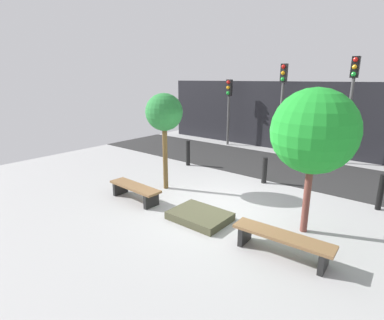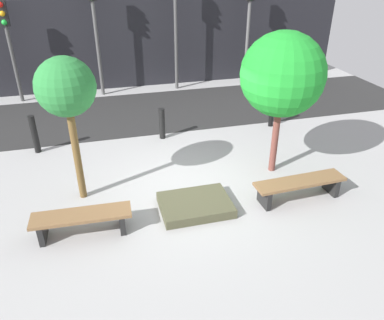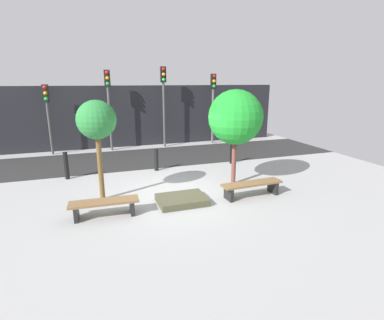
% 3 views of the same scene
% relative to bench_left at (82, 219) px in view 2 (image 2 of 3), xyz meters
% --- Properties ---
extents(ground_plane, '(18.00, 18.00, 0.00)m').
position_rel_bench_left_xyz_m(ground_plane, '(2.16, 0.96, -0.31)').
color(ground_plane, '#9F9F9F').
extents(road_strip, '(18.00, 3.69, 0.01)m').
position_rel_bench_left_xyz_m(road_strip, '(2.16, 5.73, -0.31)').
color(road_strip, '#292929').
rests_on(road_strip, ground).
extents(building_facade, '(16.20, 0.50, 3.19)m').
position_rel_bench_left_xyz_m(building_facade, '(2.16, 8.75, 1.28)').
color(building_facade, black).
rests_on(building_facade, ground).
extents(bench_left, '(1.77, 0.54, 0.43)m').
position_rel_bench_left_xyz_m(bench_left, '(0.00, 0.00, 0.00)').
color(bench_left, black).
rests_on(bench_left, ground).
extents(bench_right, '(1.94, 0.53, 0.45)m').
position_rel_bench_left_xyz_m(bench_right, '(4.31, 0.00, 0.01)').
color(bench_right, black).
rests_on(bench_right, ground).
extents(planter_bed, '(1.39, 1.03, 0.19)m').
position_rel_bench_left_xyz_m(planter_bed, '(2.16, 0.20, -0.22)').
color(planter_bed, '#484831').
rests_on(planter_bed, ground).
extents(tree_behind_left_bench, '(1.10, 1.10, 2.92)m').
position_rel_bench_left_xyz_m(tree_behind_left_bench, '(0.00, 1.24, 2.02)').
color(tree_behind_left_bench, brown).
rests_on(tree_behind_left_bench, ground).
extents(tree_behind_right_bench, '(1.78, 1.78, 3.17)m').
position_rel_bench_left_xyz_m(tree_behind_right_bench, '(4.31, 1.24, 1.96)').
color(tree_behind_right_bench, brown).
rests_on(tree_behind_right_bench, ground).
extents(bollard_far_left, '(0.16, 0.16, 0.99)m').
position_rel_bench_left_xyz_m(bollard_far_left, '(-1.11, 3.64, 0.18)').
color(bollard_far_left, black).
rests_on(bollard_far_left, ground).
extents(bollard_left, '(0.16, 0.16, 0.86)m').
position_rel_bench_left_xyz_m(bollard_left, '(2.16, 3.64, 0.12)').
color(bollard_left, black).
rests_on(bollard_left, ground).
extents(bollard_center, '(0.14, 0.14, 0.95)m').
position_rel_bench_left_xyz_m(bollard_center, '(5.42, 3.64, 0.16)').
color(bollard_center, black).
rests_on(bollard_center, ground).
extents(traffic_light_west, '(0.28, 0.27, 3.27)m').
position_rel_bench_left_xyz_m(traffic_light_west, '(-1.99, 7.86, 1.96)').
color(traffic_light_west, '#484848').
rests_on(traffic_light_west, ground).
extents(traffic_light_mid_west, '(0.28, 0.27, 3.93)m').
position_rel_bench_left_xyz_m(traffic_light_mid_west, '(0.78, 7.86, 2.39)').
color(traffic_light_mid_west, '#4F4F4F').
rests_on(traffic_light_mid_west, ground).
extents(traffic_light_mid_east, '(0.28, 0.27, 4.12)m').
position_rel_bench_left_xyz_m(traffic_light_mid_east, '(3.54, 7.86, 2.51)').
color(traffic_light_mid_east, '#494949').
rests_on(traffic_light_mid_east, ground).
extents(traffic_light_east, '(0.28, 0.27, 3.79)m').
position_rel_bench_left_xyz_m(traffic_light_east, '(6.30, 7.86, 2.30)').
color(traffic_light_east, '#5B5B5B').
rests_on(traffic_light_east, ground).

